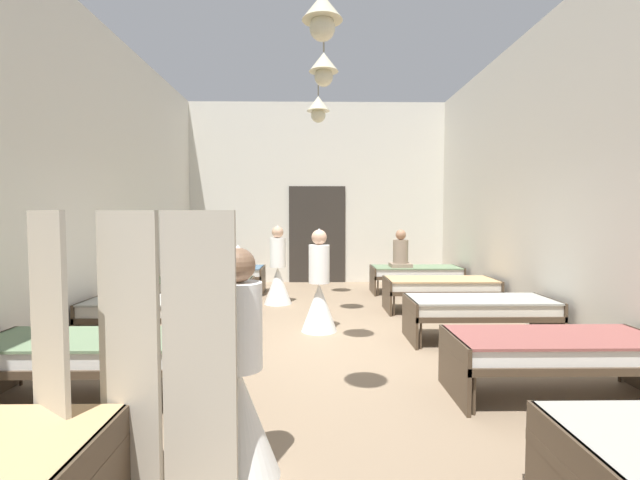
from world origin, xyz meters
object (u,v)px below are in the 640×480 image
(bed_right_row_1, at_px, (555,350))
(bed_left_row_2, at_px, (160,309))
(bed_right_row_2, at_px, (480,308))
(bed_left_row_3, at_px, (197,287))
(nurse_far_aisle, at_px, (239,395))
(nurse_near_aisle, at_px, (278,276))
(bed_left_row_1, at_px, (90,352))
(patient_seated_primary, at_px, (401,253))
(privacy_screen, at_px, (127,360))
(nurse_mid_aisle, at_px, (319,295))
(bed_right_row_3, at_px, (440,286))
(bed_left_row_4, at_px, (219,273))
(bed_right_row_4, at_px, (416,273))

(bed_right_row_1, xyz_separation_m, bed_left_row_2, (-4.23, 1.84, 0.00))
(bed_right_row_1, height_order, bed_right_row_2, same)
(bed_right_row_1, xyz_separation_m, bed_left_row_3, (-4.23, 3.67, 0.00))
(nurse_far_aisle, bearing_deg, nurse_near_aisle, 125.73)
(bed_left_row_1, bearing_deg, patient_seated_primary, 54.40)
(bed_right_row_1, distance_m, nurse_far_aisle, 2.95)
(patient_seated_primary, xyz_separation_m, privacy_screen, (-2.93, -6.89, -0.02))
(bed_left_row_3, xyz_separation_m, patient_seated_primary, (3.88, 1.75, 0.43))
(bed_left_row_3, bearing_deg, nurse_mid_aisle, -31.85)
(bed_left_row_3, bearing_deg, patient_seated_primary, 24.22)
(nurse_far_aisle, bearing_deg, bed_right_row_3, 94.87)
(bed_right_row_2, bearing_deg, privacy_screen, -134.72)
(bed_left_row_4, xyz_separation_m, nurse_far_aisle, (1.54, -6.72, 0.09))
(bed_left_row_4, xyz_separation_m, patient_seated_primary, (3.88, -0.09, 0.43))
(bed_left_row_1, xyz_separation_m, bed_right_row_3, (4.23, 3.67, 0.00))
(bed_left_row_2, relative_size, nurse_far_aisle, 1.28)
(bed_right_row_1, distance_m, bed_left_row_4, 6.95)
(bed_left_row_3, relative_size, bed_right_row_3, 1.00)
(bed_right_row_2, height_order, bed_left_row_4, same)
(bed_left_row_1, bearing_deg, nurse_mid_aisle, 48.45)
(bed_right_row_2, xyz_separation_m, nurse_mid_aisle, (-2.13, 0.53, 0.09))
(patient_seated_primary, bearing_deg, bed_left_row_4, 178.65)
(bed_right_row_2, xyz_separation_m, nurse_near_aisle, (-2.88, 2.53, 0.09))
(nurse_near_aisle, distance_m, nurse_mid_aisle, 2.13)
(bed_right_row_3, xyz_separation_m, bed_left_row_4, (-4.23, 1.84, 0.00))
(patient_seated_primary, bearing_deg, nurse_mid_aisle, -120.26)
(bed_right_row_1, bearing_deg, nurse_near_aisle, 123.43)
(bed_right_row_2, xyz_separation_m, patient_seated_primary, (-0.35, 3.58, 0.43))
(bed_left_row_2, distance_m, nurse_near_aisle, 2.87)
(bed_right_row_2, relative_size, bed_right_row_3, 1.00)
(bed_left_row_2, relative_size, bed_left_row_4, 1.00)
(bed_right_row_3, bearing_deg, bed_left_row_4, 156.52)
(bed_left_row_2, distance_m, nurse_far_aisle, 3.41)
(bed_left_row_3, bearing_deg, nurse_far_aisle, -72.45)
(bed_left_row_2, height_order, bed_right_row_4, same)
(bed_right_row_2, bearing_deg, bed_right_row_1, -90.00)
(nurse_near_aisle, height_order, patient_seated_primary, nurse_near_aisle)
(nurse_near_aisle, distance_m, patient_seated_primary, 2.76)
(nurse_near_aisle, bearing_deg, nurse_mid_aisle, 25.77)
(bed_left_row_1, distance_m, bed_right_row_3, 5.60)
(bed_left_row_4, distance_m, nurse_mid_aisle, 3.78)
(nurse_near_aisle, xyz_separation_m, nurse_far_aisle, (0.20, -5.57, 0.00))
(bed_right_row_4, bearing_deg, privacy_screen, -115.15)
(nurse_near_aisle, bearing_deg, privacy_screen, 1.21)
(bed_right_row_1, relative_size, bed_left_row_2, 1.00)
(nurse_near_aisle, bearing_deg, bed_right_row_4, 116.76)
(bed_left_row_1, bearing_deg, bed_right_row_4, 52.50)
(bed_right_row_3, height_order, nurse_far_aisle, nurse_far_aisle)
(bed_right_row_2, bearing_deg, bed_left_row_2, 180.00)
(bed_left_row_4, relative_size, bed_right_row_4, 1.00)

